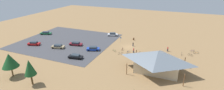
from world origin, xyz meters
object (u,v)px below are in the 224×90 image
at_px(bicycle_black_near_porch, 140,53).
at_px(bicycle_black_yard_left, 190,55).
at_px(bicycle_orange_lone_west, 196,53).
at_px(bicycle_white_yard_right, 121,53).
at_px(visitor_crossing_yard, 134,50).
at_px(visitor_near_lot, 168,49).
at_px(trash_bin, 134,39).
at_px(pine_far_west, 10,60).
at_px(bicycle_green_edge_north, 115,51).
at_px(bicycle_purple_yard_center, 192,51).
at_px(car_black_front_row, 76,56).
at_px(visitor_by_pavilion, 133,44).
at_px(bike_pavilion, 157,59).
at_px(car_tan_far_end, 58,46).
at_px(bicycle_yellow_by_bin, 131,55).
at_px(bicycle_red_front_row, 122,49).
at_px(bicycle_blue_edge_south, 128,52).
at_px(car_white_aisle_side, 113,34).
at_px(car_maroon_inner_stall, 76,44).
at_px(lot_sign, 121,39).
at_px(bicycle_blue_trailside, 136,56).
at_px(car_green_back_corner, 46,33).
at_px(car_blue_second_row, 93,48).
at_px(bicycle_silver_near_sign, 182,54).
at_px(car_red_end_stall, 34,43).
at_px(bicycle_teal_mid_cluster, 151,55).

height_order(bicycle_black_near_porch, bicycle_black_yard_left, bicycle_black_near_porch).
distance_m(bicycle_orange_lone_west, bicycle_white_yard_right, 25.07).
xyz_separation_m(visitor_crossing_yard, visitor_near_lot, (-10.46, -5.56, 0.00)).
bearing_deg(bicycle_orange_lone_west, trash_bin, -13.04).
distance_m(pine_far_west, bicycle_green_edge_north, 30.77).
distance_m(bicycle_purple_yard_center, visitor_crossing_yard, 20.09).
bearing_deg(pine_far_west, bicycle_purple_yard_center, -141.18).
bearing_deg(car_black_front_row, visitor_by_pavilion, -128.96).
distance_m(bike_pavilion, car_tan_far_end, 35.17).
relative_size(bicycle_yellow_by_bin, bicycle_red_front_row, 0.94).
bearing_deg(bicycle_blue_edge_south, bicycle_white_yard_right, 45.87).
distance_m(bicycle_white_yard_right, bicycle_black_yard_left, 22.42).
height_order(bicycle_purple_yard_center, bicycle_black_yard_left, bicycle_purple_yard_center).
bearing_deg(car_white_aisle_side, car_maroon_inner_stall, 62.18).
bearing_deg(visitor_crossing_yard, bicycle_red_front_row, -7.07).
relative_size(bicycle_red_front_row, car_maroon_inner_stall, 0.36).
relative_size(lot_sign, bicycle_yellow_by_bin, 1.30).
relative_size(bicycle_blue_trailside, car_green_back_corner, 0.32).
bearing_deg(car_green_back_corner, bicycle_blue_trailside, 169.83).
height_order(car_blue_second_row, visitor_near_lot, visitor_near_lot).
distance_m(lot_sign, bicycle_orange_lone_west, 26.75).
height_order(pine_far_west, bicycle_blue_trailside, pine_far_west).
distance_m(bicycle_red_front_row, car_black_front_row, 16.33).
xyz_separation_m(pine_far_west, bicycle_white_yard_right, (-20.90, -22.99, -4.05)).
distance_m(pine_far_west, bicycle_orange_lone_west, 55.08).
relative_size(bicycle_silver_near_sign, bicycle_white_yard_right, 1.02).
height_order(bicycle_yellow_by_bin, bicycle_orange_lone_west, bicycle_yellow_by_bin).
bearing_deg(car_blue_second_row, bicycle_blue_edge_south, -168.27).
bearing_deg(bicycle_black_yard_left, car_black_front_row, 25.33).
height_order(bicycle_silver_near_sign, bicycle_red_front_row, bicycle_red_front_row).
distance_m(pine_far_west, car_green_back_corner, 35.24).
relative_size(lot_sign, bicycle_blue_trailside, 1.38).
distance_m(bicycle_silver_near_sign, bicycle_blue_trailside, 15.19).
bearing_deg(bicycle_blue_trailside, bicycle_green_edge_north, -11.24).
height_order(trash_bin, lot_sign, lot_sign).
height_order(bicycle_orange_lone_west, car_white_aisle_side, car_white_aisle_side).
distance_m(bike_pavilion, visitor_near_lot, 15.30).
bearing_deg(pine_far_west, trash_bin, -118.70).
bearing_deg(car_white_aisle_side, bicycle_red_front_row, 124.19).
relative_size(bicycle_silver_near_sign, car_green_back_corner, 0.34).
xyz_separation_m(pine_far_west, visitor_crossing_yard, (-24.41, -26.13, -3.53)).
height_order(bike_pavilion, car_red_end_stall, bike_pavilion).
relative_size(bicycle_orange_lone_west, bicycle_black_yard_left, 1.17).
xyz_separation_m(bicycle_red_front_row, visitor_crossing_yard, (-4.14, 0.51, 0.52)).
xyz_separation_m(bicycle_black_near_porch, bicycle_blue_trailside, (0.55, 3.00, -0.02)).
bearing_deg(bicycle_silver_near_sign, bicycle_purple_yard_center, -128.47).
distance_m(car_blue_second_row, car_white_aisle_side, 17.53).
bearing_deg(bicycle_blue_trailside, bicycle_teal_mid_cluster, -147.90).
relative_size(bicycle_white_yard_right, car_maroon_inner_stall, 0.34).
distance_m(bicycle_blue_edge_south, car_blue_second_row, 12.21).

